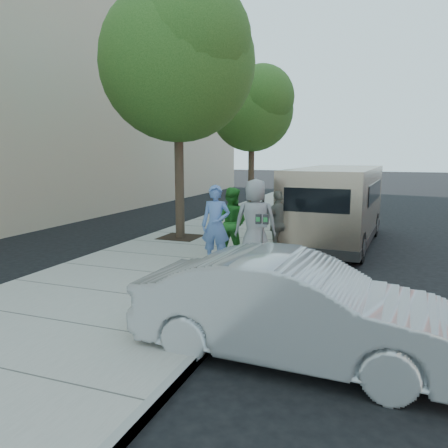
{
  "coord_description": "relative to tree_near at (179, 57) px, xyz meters",
  "views": [
    {
      "loc": [
        3.68,
        -9.74,
        2.77
      ],
      "look_at": [
        0.12,
        -0.17,
        1.1
      ],
      "focal_mm": 35.0,
      "sensor_mm": 36.0,
      "label": 1
    }
  ],
  "objects": [
    {
      "name": "curb_face",
      "position": [
        3.69,
        -2.4,
        -5.47
      ],
      "size": [
        0.12,
        60.0,
        0.16
      ],
      "primitive_type": "cube",
      "color": "gray",
      "rests_on": "ground"
    },
    {
      "name": "van",
      "position": [
        4.56,
        1.32,
        -4.31
      ],
      "size": [
        2.46,
        6.4,
        2.33
      ],
      "rotation": [
        0.0,
        0.0,
        -0.06
      ],
      "color": "tan",
      "rests_on": "ground"
    },
    {
      "name": "sedan",
      "position": [
        4.88,
        -6.6,
        -4.83
      ],
      "size": [
        4.38,
        1.66,
        1.43
      ],
      "primitive_type": "imported",
      "rotation": [
        0.0,
        0.0,
        1.54
      ],
      "color": "#A9ADB0",
      "rests_on": "ground"
    },
    {
      "name": "person_gray_shirt",
      "position": [
        3.09,
        -2.38,
        -4.38
      ],
      "size": [
        1.14,
        0.91,
        2.03
      ],
      "primitive_type": "imported",
      "rotation": [
        0.0,
        0.0,
        3.45
      ],
      "color": "gray",
      "rests_on": "sidewalk"
    },
    {
      "name": "parking_meter",
      "position": [
        3.5,
        -3.28,
        -4.43
      ],
      "size": [
        0.28,
        0.11,
        1.33
      ],
      "rotation": [
        0.0,
        0.0,
        0.05
      ],
      "color": "gray",
      "rests_on": "sidewalk"
    },
    {
      "name": "tree_far",
      "position": [
        -0.0,
        7.6,
        -0.66
      ],
      "size": [
        3.92,
        3.8,
        6.49
      ],
      "color": "black",
      "rests_on": "sidewalk"
    },
    {
      "name": "sidewalk",
      "position": [
        1.25,
        -2.4,
        -5.47
      ],
      "size": [
        5.0,
        60.0,
        0.15
      ],
      "primitive_type": "cube",
      "color": "gray",
      "rests_on": "ground"
    },
    {
      "name": "person_striped_polo",
      "position": [
        3.45,
        -1.53,
        -4.54
      ],
      "size": [
        0.97,
        1.03,
        1.71
      ],
      "primitive_type": "imported",
      "rotation": [
        0.0,
        0.0,
        4.0
      ],
      "color": "slate",
      "rests_on": "sidewalk"
    },
    {
      "name": "person_officer",
      "position": [
        2.24,
        -2.76,
        -4.45
      ],
      "size": [
        0.73,
        0.52,
        1.89
      ],
      "primitive_type": "imported",
      "rotation": [
        0.0,
        0.0,
        0.11
      ],
      "color": "#5779B9",
      "rests_on": "sidewalk"
    },
    {
      "name": "ground",
      "position": [
        2.25,
        -2.4,
        -5.55
      ],
      "size": [
        120.0,
        120.0,
        0.0
      ],
      "primitive_type": "plane",
      "color": "black",
      "rests_on": "ground"
    },
    {
      "name": "person_green_shirt",
      "position": [
        2.3,
        -1.84,
        -4.51
      ],
      "size": [
        0.94,
        0.78,
        1.77
      ],
      "primitive_type": "imported",
      "rotation": [
        0.0,
        0.0,
        3.0
      ],
      "color": "#308C2E",
      "rests_on": "sidewalk"
    },
    {
      "name": "tree_near",
      "position": [
        0.0,
        0.0,
        0.0
      ],
      "size": [
        4.62,
        4.6,
        7.53
      ],
      "color": "black",
      "rests_on": "sidewalk"
    }
  ]
}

